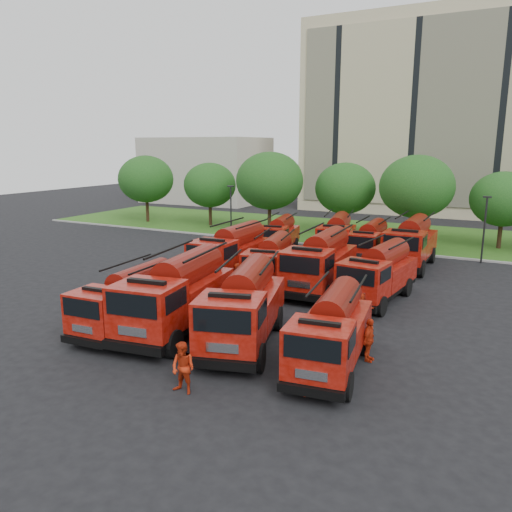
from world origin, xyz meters
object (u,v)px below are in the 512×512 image
(fire_truck_11, at_px, (411,243))
(fire_truck_5, at_px, (272,261))
(fire_truck_2, at_px, (244,306))
(fire_truck_1, at_px, (178,294))
(fire_truck_3, at_px, (332,331))
(fire_truck_7, at_px, (379,273))
(fire_truck_9, at_px, (337,236))
(fire_truck_8, at_px, (279,235))
(firefighter_3, at_px, (316,355))
(firefighter_1, at_px, (184,393))
(firefighter_5, at_px, (360,321))
(firefighter_4, at_px, (238,290))
(firefighter_2, at_px, (368,361))
(fire_truck_0, at_px, (129,300))
(firefighter_0, at_px, (302,395))
(fire_truck_6, at_px, (320,262))
(fire_truck_4, at_px, (232,252))
(fire_truck_10, at_px, (370,242))

(fire_truck_11, bearing_deg, fire_truck_5, -127.65)
(fire_truck_2, relative_size, fire_truck_11, 1.02)
(fire_truck_1, bearing_deg, fire_truck_3, -12.08)
(fire_truck_1, height_order, fire_truck_7, fire_truck_1)
(fire_truck_11, bearing_deg, fire_truck_9, 170.49)
(fire_truck_8, bearing_deg, firefighter_3, -71.35)
(fire_truck_5, bearing_deg, fire_truck_9, 72.19)
(fire_truck_3, xyz_separation_m, firefighter_1, (-4.03, -4.49, -1.55))
(fire_truck_3, bearing_deg, fire_truck_1, 168.87)
(fire_truck_2, xyz_separation_m, fire_truck_8, (-6.88, 18.87, -0.29))
(firefighter_3, bearing_deg, fire_truck_7, -91.12)
(fire_truck_3, bearing_deg, firefighter_5, 87.17)
(firefighter_4, bearing_deg, fire_truck_11, -72.53)
(firefighter_2, height_order, firefighter_5, firefighter_2)
(fire_truck_11, bearing_deg, fire_truck_8, 178.06)
(fire_truck_7, bearing_deg, fire_truck_5, -175.22)
(fire_truck_0, xyz_separation_m, firefighter_5, (9.66, 6.31, -1.51))
(fire_truck_8, distance_m, firefighter_0, 24.81)
(fire_truck_6, distance_m, firefighter_0, 13.71)
(firefighter_1, xyz_separation_m, firefighter_2, (5.22, 5.78, 0.00))
(fire_truck_2, bearing_deg, fire_truck_0, 173.88)
(fire_truck_11, distance_m, firefighter_1, 23.95)
(firefighter_2, relative_size, firefighter_3, 0.98)
(fire_truck_6, relative_size, firefighter_3, 4.23)
(fire_truck_5, relative_size, firefighter_2, 3.84)
(fire_truck_1, height_order, firefighter_1, fire_truck_1)
(fire_truck_6, bearing_deg, firefighter_1, -91.56)
(fire_truck_9, relative_size, firefighter_4, 4.47)
(fire_truck_9, distance_m, firefighter_5, 15.45)
(firefighter_4, bearing_deg, firefighter_0, -176.67)
(fire_truck_2, distance_m, firefighter_2, 5.81)
(fire_truck_8, distance_m, firefighter_1, 25.07)
(fire_truck_2, height_order, firefighter_2, fire_truck_2)
(fire_truck_3, height_order, fire_truck_5, fire_truck_3)
(fire_truck_2, distance_m, fire_truck_11, 18.90)
(fire_truck_2, relative_size, firefighter_3, 4.29)
(firefighter_2, bearing_deg, fire_truck_11, 9.20)
(firefighter_0, bearing_deg, firefighter_4, 133.12)
(fire_truck_0, relative_size, fire_truck_4, 0.87)
(firefighter_3, bearing_deg, fire_truck_3, 138.03)
(fire_truck_9, bearing_deg, fire_truck_10, -25.58)
(fire_truck_8, bearing_deg, firefighter_4, -88.33)
(fire_truck_11, distance_m, firefighter_4, 14.04)
(fire_truck_7, bearing_deg, fire_truck_9, 126.34)
(fire_truck_0, distance_m, firefighter_2, 11.50)
(fire_truck_9, distance_m, fire_truck_10, 2.95)
(fire_truck_2, xyz_separation_m, fire_truck_4, (-6.28, 9.84, 0.01))
(fire_truck_4, distance_m, fire_truck_10, 11.40)
(fire_truck_7, relative_size, fire_truck_9, 0.97)
(fire_truck_0, xyz_separation_m, firefighter_3, (9.16, 1.25, -1.51))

